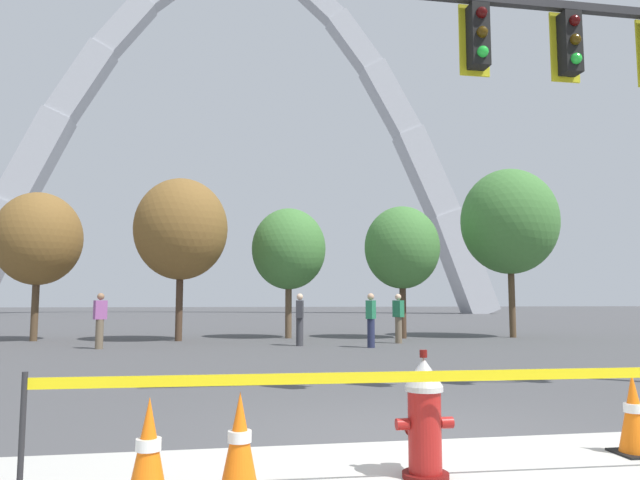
{
  "coord_description": "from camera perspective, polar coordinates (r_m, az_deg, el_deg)",
  "views": [
    {
      "loc": [
        -1.92,
        -5.78,
        1.38
      ],
      "look_at": [
        -0.1,
        5.0,
        2.5
      ],
      "focal_mm": 33.16,
      "sensor_mm": 36.0,
      "label": 1
    }
  ],
  "objects": [
    {
      "name": "traffic_cone_curb_edge",
      "position": [
        4.49,
        -7.77,
        -18.97
      ],
      "size": [
        0.36,
        0.36,
        0.73
      ],
      "color": "black",
      "rests_on": "ground"
    },
    {
      "name": "pedestrian_walking_left",
      "position": [
        19.47,
        7.57,
        -7.45
      ],
      "size": [
        0.34,
        0.39,
        1.59
      ],
      "color": "brown",
      "rests_on": "ground"
    },
    {
      "name": "tree_far_left",
      "position": [
        22.64,
        -25.54,
        0.1
      ],
      "size": [
        2.93,
        2.93,
        5.12
      ],
      "color": "brown",
      "rests_on": "ground"
    },
    {
      "name": "monument_arch",
      "position": [
        60.95,
        -7.56,
        8.79
      ],
      "size": [
        53.54,
        3.1,
        37.87
      ],
      "color": "#B2B5BC",
      "rests_on": "ground"
    },
    {
      "name": "tree_left_mid",
      "position": [
        21.08,
        -13.26,
        1.02
      ],
      "size": [
        3.21,
        3.21,
        5.62
      ],
      "color": "#473323",
      "rests_on": "ground"
    },
    {
      "name": "tree_right_mid",
      "position": [
        23.64,
        17.8,
        1.7
      ],
      "size": [
        3.65,
        3.65,
        6.39
      ],
      "color": "brown",
      "rests_on": "ground"
    },
    {
      "name": "traffic_cone_mid_sidewalk",
      "position": [
        6.22,
        28.02,
        -14.63
      ],
      "size": [
        0.36,
        0.36,
        0.73
      ],
      "color": "black",
      "rests_on": "ground"
    },
    {
      "name": "ground_plane",
      "position": [
        6.25,
        9.01,
        -18.54
      ],
      "size": [
        240.0,
        240.0,
        0.0
      ],
      "primitive_type": "plane",
      "color": "#474749"
    },
    {
      "name": "traffic_cone_by_hydrant",
      "position": [
        4.37,
        -16.24,
        -19.14
      ],
      "size": [
        0.36,
        0.36,
        0.73
      ],
      "color": "black",
      "rests_on": "ground"
    },
    {
      "name": "caution_tape_barrier",
      "position": [
        4.68,
        12.59,
        -14.9
      ],
      "size": [
        6.1,
        0.22,
        0.89
      ],
      "color": "#232326",
      "rests_on": "ground"
    },
    {
      "name": "pedestrian_walking_right",
      "position": [
        18.23,
        -1.97,
        -7.61
      ],
      "size": [
        0.28,
        0.38,
        1.59
      ],
      "color": "#38383D",
      "rests_on": "ground"
    },
    {
      "name": "pedestrian_near_trees",
      "position": [
        17.57,
        4.94,
        -7.66
      ],
      "size": [
        0.36,
        0.39,
        1.59
      ],
      "color": "#232847",
      "rests_on": "ground"
    },
    {
      "name": "pedestrian_standing_center",
      "position": [
        18.19,
        -20.47,
        -7.25
      ],
      "size": [
        0.39,
        0.34,
        1.59
      ],
      "color": "brown",
      "rests_on": "ground"
    },
    {
      "name": "tree_center_left",
      "position": [
        21.98,
        -3.03,
        -0.88
      ],
      "size": [
        2.74,
        2.74,
        4.8
      ],
      "color": "brown",
      "rests_on": "ground"
    },
    {
      "name": "fire_hydrant",
      "position": [
        4.9,
        10.01,
        -16.49
      ],
      "size": [
        0.46,
        0.48,
        0.99
      ],
      "color": "#5E0F0D",
      "rests_on": "ground"
    },
    {
      "name": "tree_center_right",
      "position": [
        22.08,
        7.92,
        -0.74
      ],
      "size": [
        2.78,
        2.78,
        4.86
      ],
      "color": "#473323",
      "rests_on": "ground"
    }
  ]
}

